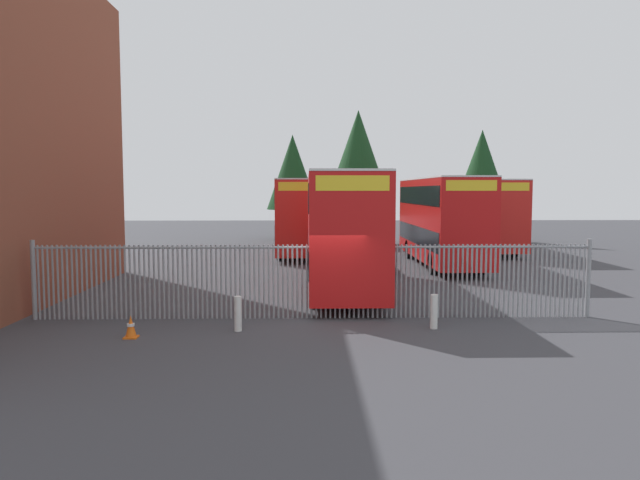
{
  "coord_description": "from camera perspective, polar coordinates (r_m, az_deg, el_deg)",
  "views": [
    {
      "loc": [
        -0.48,
        -17.29,
        3.78
      ],
      "look_at": [
        0.0,
        4.0,
        2.0
      ],
      "focal_mm": 33.14,
      "sensor_mm": 36.0,
      "label": 1
    }
  ],
  "objects": [
    {
      "name": "double_decker_bus_behind_fence_right",
      "position": [
        35.27,
        -1.89,
        2.57
      ],
      "size": [
        2.54,
        10.81,
        4.42
      ],
      "color": "red",
      "rests_on": "ground"
    },
    {
      "name": "tree_tall_back",
      "position": [
        46.07,
        15.36,
        6.91
      ],
      "size": [
        3.73,
        3.73,
        8.31
      ],
      "color": "#4C3823",
      "rests_on": "ground"
    },
    {
      "name": "tree_short_side",
      "position": [
        41.48,
        3.71,
        7.47
      ],
      "size": [
        5.05,
        5.05,
        9.35
      ],
      "color": "#4C3823",
      "rests_on": "ground"
    },
    {
      "name": "bollard_near_left",
      "position": [
        16.17,
        -7.92,
        -7.06
      ],
      "size": [
        0.2,
        0.2,
        0.95
      ],
      "primitive_type": "cylinder",
      "color": "silver",
      "rests_on": "ground"
    },
    {
      "name": "traffic_cone_by_gate",
      "position": [
        16.08,
        -17.8,
        -7.99
      ],
      "size": [
        0.34,
        0.34,
        0.59
      ],
      "color": "orange",
      "rests_on": "ground"
    },
    {
      "name": "tree_mid_row",
      "position": [
        46.06,
        -2.66,
        6.55
      ],
      "size": [
        4.03,
        4.03,
        8.1
      ],
      "color": "#4C3823",
      "rests_on": "ground"
    },
    {
      "name": "ground_plane",
      "position": [
        25.57,
        -0.2,
        -3.72
      ],
      "size": [
        100.0,
        100.0,
        0.0
      ],
      "primitive_type": "plane",
      "color": "#3D3D42"
    },
    {
      "name": "palisade_fence",
      "position": [
        17.48,
        -0.59,
        -3.77
      ],
      "size": [
        16.56,
        0.14,
        2.35
      ],
      "color": "gray",
      "rests_on": "ground"
    },
    {
      "name": "double_decker_bus_far_back",
      "position": [
        38.51,
        15.16,
        2.59
      ],
      "size": [
        2.54,
        10.81,
        4.42
      ],
      "color": "red",
      "rests_on": "ground"
    },
    {
      "name": "bollard_center_front",
      "position": [
        16.58,
        10.95,
        -6.81
      ],
      "size": [
        0.2,
        0.2,
        0.95
      ],
      "primitive_type": "cylinder",
      "color": "silver",
      "rests_on": "ground"
    },
    {
      "name": "double_decker_bus_near_gate",
      "position": [
        22.44,
        2.08,
        1.31
      ],
      "size": [
        2.54,
        10.81,
        4.42
      ],
      "color": "red",
      "rests_on": "ground"
    },
    {
      "name": "double_decker_bus_behind_fence_left",
      "position": [
        30.51,
        11.62,
        2.13
      ],
      "size": [
        2.54,
        10.81,
        4.42
      ],
      "color": "red",
      "rests_on": "ground"
    }
  ]
}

